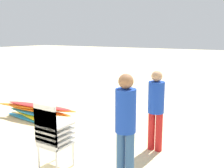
% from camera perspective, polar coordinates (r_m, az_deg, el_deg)
% --- Properties ---
extents(stacked_plastic_chairs, '(0.48, 0.48, 1.20)m').
position_cam_1_polar(stacked_plastic_chairs, '(4.60, -13.20, -10.08)').
color(stacked_plastic_chairs, silver).
rests_on(stacked_plastic_chairs, ground).
extents(surfboard_pile, '(2.67, 0.90, 0.48)m').
position_cam_1_polar(surfboard_pile, '(7.39, -16.28, -6.06)').
color(surfboard_pile, '#268CCC').
rests_on(surfboard_pile, ground).
extents(lifeguard_near_left, '(0.32, 0.32, 1.63)m').
position_cam_1_polar(lifeguard_near_left, '(5.23, 9.60, -4.68)').
color(lifeguard_near_left, red).
rests_on(lifeguard_near_left, ground).
extents(lifeguard_near_right, '(0.32, 0.32, 1.75)m').
position_cam_1_polar(lifeguard_near_right, '(4.01, 2.98, -8.22)').
color(lifeguard_near_right, '#33598C').
rests_on(lifeguard_near_right, ground).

